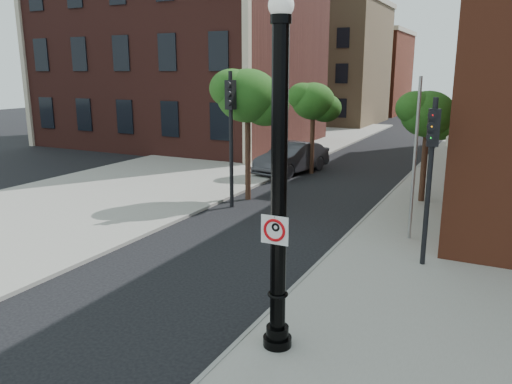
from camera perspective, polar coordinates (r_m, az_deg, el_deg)
The scene contains 16 objects.
ground at distance 11.89m, azimuth -9.56°, elevation -13.43°, with size 120.00×120.00×0.00m, color black.
sidewalk_right at distance 19.20m, azimuth 24.47°, elevation -3.70°, with size 8.00×60.00×0.12m, color gray.
sidewalk_left at distance 31.07m, azimuth -3.42°, elevation 3.74°, with size 10.00×50.00×0.12m, color gray.
curb_edge at distance 19.69m, azimuth 12.96°, elevation -2.37°, with size 0.10×60.00×0.14m, color gray.
victorian_building at distance 39.56m, azimuth -8.29°, elevation 18.36°, with size 18.60×14.60×17.95m.
bg_building_tan_a at distance 55.60m, azimuth 7.65°, elevation 14.13°, with size 12.00×12.00×12.00m, color #8E6F4D.
bg_building_red at distance 68.96m, azimuth 11.58°, elevation 13.02°, with size 12.00×12.00×10.00m, color maroon.
lamppost at distance 9.14m, azimuth 2.63°, elevation -0.90°, with size 0.56×0.56×6.67m.
no_parking_sign at distance 9.14m, azimuth 2.15°, elevation -4.34°, with size 0.54×0.06×0.54m.
parked_car at distance 27.09m, azimuth 4.13°, elevation 3.91°, with size 1.75×5.01×1.65m, color #302F35.
traffic_signal_left at distance 19.69m, azimuth -2.91°, elevation 8.53°, with size 0.38×0.46×5.39m.
traffic_signal_right at distance 14.09m, azimuth 19.36°, elevation 3.90°, with size 0.35×0.41×4.72m.
utility_pole at distance 16.37m, azimuth 17.66°, elevation 3.29°, with size 0.10×0.10×5.24m, color #999999.
street_tree_a at distance 20.92m, azimuth -0.81°, elevation 10.78°, with size 3.05×2.76×5.50m.
street_tree_b at distance 26.73m, azimuth 6.65°, elevation 10.15°, with size 2.68×2.42×4.82m.
street_tree_c at distance 21.41m, azimuth 19.14°, elevation 8.26°, with size 2.57×2.33×4.64m.
Camera 1 is at (6.42, -8.45, 5.37)m, focal length 35.00 mm.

